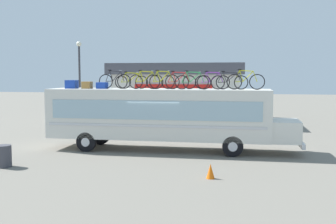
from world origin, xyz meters
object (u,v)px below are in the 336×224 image
Objects in this scene: rooftop_bicycle_2 at (131,81)px; rooftop_bicycle_4 at (163,81)px; trash_bin at (4,156)px; rooftop_bicycle_5 at (179,81)px; rooftop_bicycle_9 at (246,81)px; luggage_bag_1 at (72,84)px; rooftop_bicycle_1 at (115,81)px; rooftop_bicycle_7 at (212,82)px; rooftop_bicycle_6 at (193,82)px; luggage_bag_2 at (87,85)px; street_lamp at (80,76)px; rooftop_bicycle_8 at (229,82)px; traffic_cone at (210,171)px; rooftop_bicycle_3 at (146,81)px; bus at (163,115)px; luggage_bag_3 at (102,85)px.

rooftop_bicycle_4 is at bearing -10.73° from rooftop_bicycle_2.
rooftop_bicycle_4 is 1.87× the size of trash_bin.
rooftop_bicycle_5 is 0.98× the size of rooftop_bicycle_9.
rooftop_bicycle_5 is at bearing 2.72° from luggage_bag_1.
rooftop_bicycle_7 is at bearing -0.35° from rooftop_bicycle_1.
rooftop_bicycle_7 is at bearing 25.84° from rooftop_bicycle_6.
rooftop_bicycle_2 is (2.22, 0.32, 0.19)m from luggage_bag_2.
street_lamp reaches higher than rooftop_bicycle_7.
rooftop_bicycle_1 is at bearing 178.42° from rooftop_bicycle_8.
street_lamp is (-11.18, 6.88, 0.19)m from rooftop_bicycle_9.
rooftop_bicycle_9 reaches higher than rooftop_bicycle_4.
rooftop_bicycle_6 reaches higher than traffic_cone.
rooftop_bicycle_8 is 12.50m from street_lamp.
rooftop_bicycle_3 is 6.98m from traffic_cone.
street_lamp reaches higher than rooftop_bicycle_1.
rooftop_bicycle_8 is at bearing 27.70° from trash_bin.
rooftop_bicycle_4 reaches higher than bus.
trash_bin is 8.49m from traffic_cone.
luggage_bag_3 reaches higher than trash_bin.
rooftop_bicycle_3 is at bearing -1.48° from luggage_bag_3.
luggage_bag_2 reaches higher than trash_bin.
street_lamp is at bearing 109.33° from luggage_bag_1.
luggage_bag_1 is 0.61× the size of trash_bin.
rooftop_bicycle_4 reaches higher than rooftop_bicycle_6.
trash_bin is (-1.85, -4.61, -2.79)m from luggage_bag_2.
rooftop_bicycle_1 is at bearing 10.51° from luggage_bag_2.
rooftop_bicycle_6 is at bearing -9.37° from rooftop_bicycle_2.
traffic_cone is at bearing -86.31° from rooftop_bicycle_7.
rooftop_bicycle_5 is at bearing 3.81° from luggage_bag_2.
bus reaches higher than trash_bin.
luggage_bag_2 is at bearing 68.17° from trash_bin.
rooftop_bicycle_5 is 10.39m from street_lamp.
rooftop_bicycle_9 is at bearing -1.81° from rooftop_bicycle_2.
rooftop_bicycle_6 is 0.99× the size of rooftop_bicycle_8.
bus is 1.68m from rooftop_bicycle_4.
rooftop_bicycle_9 is at bearing -31.63° from street_lamp.
rooftop_bicycle_1 is 1.88× the size of trash_bin.
luggage_bag_2 is at bearing -178.99° from rooftop_bicycle_9.
rooftop_bicycle_9 is (3.99, -0.05, 1.68)m from bus.
bus is at bearing -171.13° from rooftop_bicycle_5.
rooftop_bicycle_1 reaches higher than bus.
luggage_bag_3 is at bearing 179.96° from rooftop_bicycle_9.
rooftop_bicycle_8 is at bearing -1.58° from rooftop_bicycle_1.
rooftop_bicycle_4 is 1.52m from rooftop_bicycle_6.
rooftop_bicycle_1 is 0.97× the size of rooftop_bicycle_6.
luggage_bag_2 is 0.76m from luggage_bag_3.
trash_bin is (-4.88, -4.69, -3.00)m from rooftop_bicycle_3.
rooftop_bicycle_3 is 1.00× the size of rooftop_bicycle_6.
rooftop_bicycle_1 is (-2.51, 0.06, 1.67)m from bus.
rooftop_bicycle_3 reaches higher than rooftop_bicycle_2.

